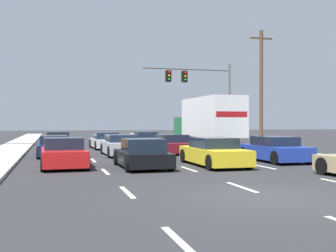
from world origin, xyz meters
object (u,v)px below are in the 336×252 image
(car_maroon, at_px, (172,145))
(car_blue, at_px, (274,150))
(car_red, at_px, (63,154))
(car_black, at_px, (142,155))
(car_yellow, at_px, (214,153))
(car_navy, at_px, (54,147))
(box_truck, at_px, (207,121))
(traffic_signal_mast, at_px, (195,84))
(utility_pole_mid, at_px, (261,87))
(car_gray, at_px, (146,140))
(car_white, at_px, (105,141))
(car_orange, at_px, (58,141))
(car_silver, at_px, (121,146))

(car_maroon, relative_size, car_blue, 1.07)
(car_red, height_order, car_black, car_red)
(car_yellow, bearing_deg, car_navy, 133.05)
(car_navy, xyz_separation_m, car_black, (3.58, -7.38, 0.02))
(car_navy, height_order, car_blue, car_blue)
(box_truck, relative_size, traffic_signal_mast, 1.07)
(car_black, bearing_deg, utility_pole_mid, 44.98)
(box_truck, height_order, car_blue, box_truck)
(utility_pole_mid, bearing_deg, car_gray, 162.99)
(car_white, height_order, utility_pole_mid, utility_pole_mid)
(car_navy, height_order, car_gray, car_gray)
(car_red, xyz_separation_m, car_yellow, (6.42, -1.05, 0.00))
(car_orange, xyz_separation_m, traffic_signal_mast, (11.54, 3.34, 4.67))
(traffic_signal_mast, bearing_deg, car_blue, -95.07)
(car_orange, distance_m, car_white, 3.35)
(traffic_signal_mast, xyz_separation_m, utility_pole_mid, (3.25, -5.80, -0.68))
(box_truck, relative_size, utility_pole_mid, 0.96)
(car_blue, xyz_separation_m, traffic_signal_mast, (1.43, 16.11, 4.68))
(car_yellow, height_order, utility_pole_mid, utility_pole_mid)
(car_black, height_order, car_blue, car_black)
(car_orange, relative_size, car_silver, 1.04)
(car_navy, xyz_separation_m, car_blue, (10.43, -6.16, 0.04))
(utility_pole_mid, bearing_deg, car_silver, -157.56)
(car_black, bearing_deg, car_yellow, 1.52)
(car_yellow, height_order, box_truck, box_truck)
(car_orange, height_order, utility_pole_mid, utility_pole_mid)
(car_blue, bearing_deg, car_black, -169.94)
(car_maroon, relative_size, utility_pole_mid, 0.52)
(car_white, xyz_separation_m, car_black, (-0.04, -13.44, -0.00))
(car_navy, bearing_deg, car_maroon, 3.71)
(car_red, bearing_deg, car_orange, 90.33)
(car_silver, height_order, car_yellow, car_yellow)
(car_orange, height_order, car_red, car_red)
(car_navy, distance_m, car_black, 8.20)
(traffic_signal_mast, bearing_deg, car_maroon, -116.73)
(car_yellow, relative_size, traffic_signal_mast, 0.58)
(car_red, distance_m, car_blue, 10.04)
(car_silver, height_order, car_gray, car_silver)
(car_gray, xyz_separation_m, traffic_signal_mast, (5.08, 3.25, 4.69))
(car_blue, bearing_deg, traffic_signal_mast, 84.93)
(traffic_signal_mast, bearing_deg, car_navy, -140.01)
(car_white, height_order, car_gray, car_gray)
(box_truck, bearing_deg, car_blue, -89.86)
(car_white, relative_size, car_black, 1.05)
(car_white, relative_size, car_gray, 1.04)
(car_white, xyz_separation_m, car_silver, (0.11, -6.61, 0.02))
(car_gray, bearing_deg, car_maroon, -87.19)
(car_silver, relative_size, traffic_signal_mast, 0.53)
(car_maroon, relative_size, box_truck, 0.54)
(car_orange, bearing_deg, car_gray, 0.77)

